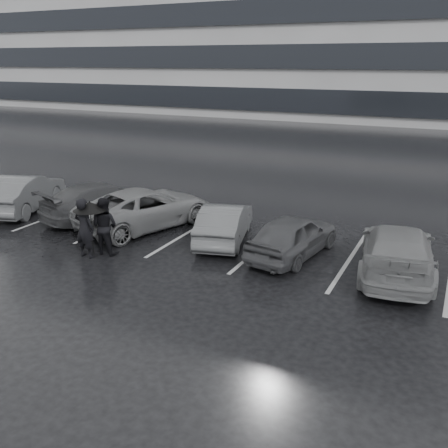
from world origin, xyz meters
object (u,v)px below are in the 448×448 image
Objects in this scene: car_main at (293,236)px; pedestrian_right at (105,226)px; car_west_a at (225,222)px; pedestrian_left at (84,228)px; car_west_b at (145,208)px; car_west_c at (102,200)px; car_west_d at (24,193)px; car_east at (397,250)px.

pedestrian_right is at bearing 32.53° from car_main.
car_west_a is 4.45m from pedestrian_left.
car_west_b is 2.84× the size of pedestrian_right.
car_west_a is at bearing -164.77° from car_west_c.
car_west_c is (-5.27, 0.25, 0.05)m from car_west_a.
pedestrian_left is at bearing 140.03° from car_west_c.
pedestrian_right reaches higher than car_west_d.
car_west_c reaches higher than car_main.
car_west_d is (-5.47, -0.42, 0.02)m from car_west_b.
car_west_c is 2.52× the size of pedestrian_left.
car_west_b is 1.09× the size of car_west_c.
car_west_d reaches higher than car_west_b.
car_west_a is at bearing 1.43° from car_main.
car_west_a is 0.76× the size of car_west_b.
car_west_c is at bearing -10.96° from car_east.
car_east reaches higher than car_west_c.
car_west_d reaches higher than car_west_a.
car_west_d reaches higher than car_west_c.
pedestrian_right reaches higher than car_east.
pedestrian_left is (5.49, -2.77, 0.20)m from car_west_d.
car_west_d is at bearing 28.07° from car_west_c.
car_west_b is 2.74× the size of pedestrian_left.
car_west_b is 3.20m from pedestrian_left.
car_west_a is 3.17m from car_west_b.
car_west_d reaches higher than car_main.
car_west_d is (-3.37, -0.60, 0.05)m from car_west_c.
car_west_a is at bearing -132.89° from pedestrian_left.
car_main is at bearing -150.95° from pedestrian_left.
car_west_b reaches higher than car_west_c.
car_west_d is 2.38× the size of pedestrian_left.
car_main is 5.63m from car_west_b.
car_main is 0.82× the size of car_west_c.
car_east is (5.47, -0.31, 0.06)m from car_west_a.
pedestrian_right is (-8.27, -2.32, 0.20)m from car_east.
car_west_c is 2.62× the size of pedestrian_right.
pedestrian_right reaches higher than car_west_c.
car_main is 2.15× the size of pedestrian_right.
car_main is 0.80× the size of car_east.
car_west_a is 0.87× the size of car_west_d.
car_main is at bearing -166.21° from car_west_c.
car_west_d is 14.12m from car_east.
car_west_d is at bearing 8.90° from car_main.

